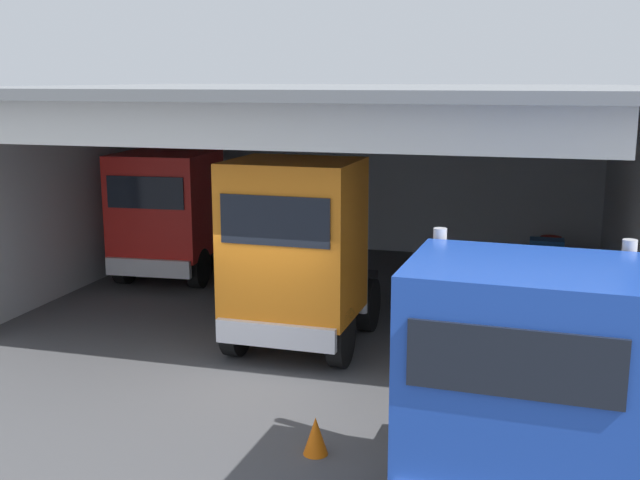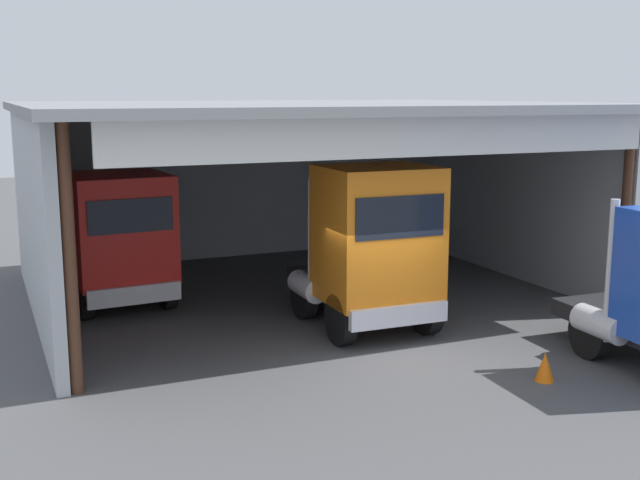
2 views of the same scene
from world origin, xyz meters
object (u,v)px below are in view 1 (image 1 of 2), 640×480
Objects in this scene: truck_orange_center_left_bay at (298,253)px; truck_blue_right_bay at (517,382)px; traffic_cone at (316,436)px; oil_drum at (550,253)px; tool_cart at (546,257)px; truck_red_yard_outside at (171,213)px.

truck_blue_right_bay is at bearing 132.16° from truck_orange_center_left_bay.
oil_drum is at bearing 74.87° from traffic_cone.
tool_cart is at bearing -89.43° from truck_blue_right_bay.
oil_drum is (9.79, 3.68, -1.31)m from truck_red_yard_outside.
truck_orange_center_left_bay is 4.76m from traffic_cone.
truck_orange_center_left_bay reaches higher than truck_red_yard_outside.
tool_cart is at bearing -121.63° from truck_orange_center_left_bay.
tool_cart is (9.68, 2.98, -1.28)m from truck_red_yard_outside.
truck_orange_center_left_bay reaches higher than oil_drum.
truck_red_yard_outside is at bearing -162.91° from tool_cart.
traffic_cone is at bearing -105.49° from tool_cart.
tool_cart is 12.03m from traffic_cone.
truck_blue_right_bay is 8.02× the size of traffic_cone.
oil_drum is 0.71m from tool_cart.
tool_cart is 1.79× the size of traffic_cone.
truck_red_yard_outside is 13.15m from truck_blue_right_bay.
oil_drum is at bearing 80.98° from tool_cart.
truck_orange_center_left_bay is 4.89× the size of oil_drum.
truck_red_yard_outside is 5.80× the size of oil_drum.
tool_cart is (-0.11, -0.70, 0.03)m from oil_drum.
truck_blue_right_bay is 3.18m from traffic_cone.
truck_blue_right_bay is (9.21, -9.38, -0.08)m from truck_red_yard_outside.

